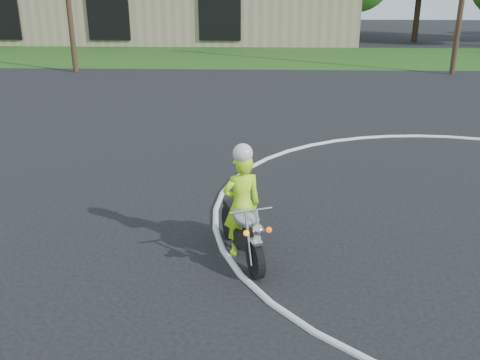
{
  "coord_description": "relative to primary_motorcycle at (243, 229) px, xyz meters",
  "views": [
    {
      "loc": [
        -5.07,
        -7.62,
        4.76
      ],
      "look_at": [
        -5.43,
        2.0,
        1.1
      ],
      "focal_mm": 40.0,
      "sensor_mm": 36.0,
      "label": 1
    }
  ],
  "objects": [
    {
      "name": "primary_motorcycle",
      "position": [
        0.0,
        0.0,
        0.0
      ],
      "size": [
        0.96,
        2.08,
        1.14
      ],
      "rotation": [
        0.0,
        0.0,
        0.35
      ],
      "color": "black",
      "rests_on": "ground"
    },
    {
      "name": "rider_primary_grp",
      "position": [
        -0.02,
        0.14,
        0.47
      ],
      "size": [
        0.82,
        0.67,
        2.12
      ],
      "rotation": [
        0.0,
        0.0,
        0.35
      ],
      "color": "#B1FA1A",
      "rests_on": "ground"
    },
    {
      "name": "grass_strip",
      "position": [
        5.35,
        26.04,
        -0.54
      ],
      "size": [
        120.0,
        10.0,
        0.02
      ],
      "primitive_type": "cube",
      "color": "#1E4714",
      "rests_on": "ground"
    }
  ]
}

